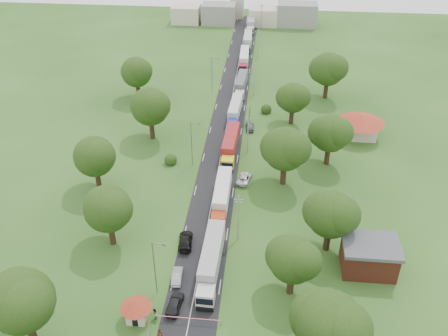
# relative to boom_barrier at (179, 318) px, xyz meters

# --- Properties ---
(ground) EXTENTS (260.00, 260.00, 0.00)m
(ground) POSITION_rel_boom_barrier_xyz_m (1.36, 25.00, -0.89)
(ground) COLOR #254918
(ground) RESTS_ON ground
(road) EXTENTS (8.00, 200.00, 0.04)m
(road) POSITION_rel_boom_barrier_xyz_m (1.36, 45.00, -0.89)
(road) COLOR black
(road) RESTS_ON ground
(boom_barrier) EXTENTS (9.22, 0.35, 1.18)m
(boom_barrier) POSITION_rel_boom_barrier_xyz_m (0.00, 0.00, 0.00)
(boom_barrier) COLOR slate
(boom_barrier) RESTS_ON ground
(guard_booth) EXTENTS (4.40, 4.40, 3.45)m
(guard_booth) POSITION_rel_boom_barrier_xyz_m (-5.84, -0.00, 1.27)
(guard_booth) COLOR beige
(guard_booth) RESTS_ON ground
(info_sign) EXTENTS (0.12, 3.10, 4.10)m
(info_sign) POSITION_rel_boom_barrier_xyz_m (6.56, 60.00, 2.11)
(info_sign) COLOR slate
(info_sign) RESTS_ON ground
(pole_1) EXTENTS (1.60, 0.24, 9.00)m
(pole_1) POSITION_rel_boom_barrier_xyz_m (6.86, 18.00, 3.79)
(pole_1) COLOR gray
(pole_1) RESTS_ON ground
(pole_2) EXTENTS (1.60, 0.24, 9.00)m
(pole_2) POSITION_rel_boom_barrier_xyz_m (6.86, 46.00, 3.79)
(pole_2) COLOR gray
(pole_2) RESTS_ON ground
(pole_3) EXTENTS (1.60, 0.24, 9.00)m
(pole_3) POSITION_rel_boom_barrier_xyz_m (6.86, 74.00, 3.79)
(pole_3) COLOR gray
(pole_3) RESTS_ON ground
(pole_4) EXTENTS (1.60, 0.24, 9.00)m
(pole_4) POSITION_rel_boom_barrier_xyz_m (6.86, 102.00, 3.79)
(pole_4) COLOR gray
(pole_4) RESTS_ON ground
(pole_5) EXTENTS (1.60, 0.24, 9.00)m
(pole_5) POSITION_rel_boom_barrier_xyz_m (6.86, 130.00, 3.79)
(pole_5) COLOR gray
(pole_5) RESTS_ON ground
(lamp_0) EXTENTS (2.03, 0.22, 10.00)m
(lamp_0) POSITION_rel_boom_barrier_xyz_m (-3.99, 5.00, 4.66)
(lamp_0) COLOR slate
(lamp_0) RESTS_ON ground
(lamp_1) EXTENTS (2.03, 0.22, 10.00)m
(lamp_1) POSITION_rel_boom_barrier_xyz_m (-3.99, 40.00, 4.66)
(lamp_1) COLOR slate
(lamp_1) RESTS_ON ground
(lamp_2) EXTENTS (2.03, 0.22, 10.00)m
(lamp_2) POSITION_rel_boom_barrier_xyz_m (-3.99, 75.00, 4.66)
(lamp_2) COLOR slate
(lamp_2) RESTS_ON ground
(tree_1) EXTENTS (9.60, 9.60, 12.05)m
(tree_1) POSITION_rel_boom_barrier_xyz_m (19.34, -4.83, 6.96)
(tree_1) COLOR #382616
(tree_1) RESTS_ON ground
(tree_2) EXTENTS (8.00, 8.00, 10.10)m
(tree_2) POSITION_rel_boom_barrier_xyz_m (15.35, 7.14, 5.70)
(tree_2) COLOR #382616
(tree_2) RESTS_ON ground
(tree_3) EXTENTS (8.80, 8.80, 11.07)m
(tree_3) POSITION_rel_boom_barrier_xyz_m (21.35, 17.16, 6.33)
(tree_3) COLOR #382616
(tree_3) RESTS_ON ground
(tree_4) EXTENTS (9.60, 9.60, 12.05)m
(tree_4) POSITION_rel_boom_barrier_xyz_m (14.34, 35.17, 6.96)
(tree_4) COLOR #382616
(tree_4) RESTS_ON ground
(tree_5) EXTENTS (8.80, 8.80, 11.07)m
(tree_5) POSITION_rel_boom_barrier_xyz_m (23.35, 43.16, 6.33)
(tree_5) COLOR #382616
(tree_5) RESTS_ON ground
(tree_6) EXTENTS (8.00, 8.00, 10.10)m
(tree_6) POSITION_rel_boom_barrier_xyz_m (16.35, 60.14, 5.70)
(tree_6) COLOR #382616
(tree_6) RESTS_ON ground
(tree_7) EXTENTS (9.60, 9.60, 12.05)m
(tree_7) POSITION_rel_boom_barrier_xyz_m (25.34, 75.17, 6.96)
(tree_7) COLOR #382616
(tree_7) RESTS_ON ground
(tree_9) EXTENTS (9.60, 9.60, 12.05)m
(tree_9) POSITION_rel_boom_barrier_xyz_m (-18.66, -4.83, 6.96)
(tree_9) COLOR #382616
(tree_9) RESTS_ON ground
(tree_10) EXTENTS (8.80, 8.80, 11.07)m
(tree_10) POSITION_rel_boom_barrier_xyz_m (-13.65, 15.16, 6.33)
(tree_10) COLOR #382616
(tree_10) RESTS_ON ground
(tree_11) EXTENTS (8.80, 8.80, 11.07)m
(tree_11) POSITION_rel_boom_barrier_xyz_m (-20.65, 30.16, 6.33)
(tree_11) COLOR #382616
(tree_11) RESTS_ON ground
(tree_12) EXTENTS (9.60, 9.60, 12.05)m
(tree_12) POSITION_rel_boom_barrier_xyz_m (-14.66, 50.17, 6.96)
(tree_12) COLOR #382616
(tree_12) RESTS_ON ground
(tree_13) EXTENTS (8.80, 8.80, 11.07)m
(tree_13) POSITION_rel_boom_barrier_xyz_m (-22.65, 70.16, 6.33)
(tree_13) COLOR #382616
(tree_13) RESTS_ON ground
(house_brick) EXTENTS (8.60, 6.60, 5.20)m
(house_brick) POSITION_rel_boom_barrier_xyz_m (27.36, 13.00, 1.76)
(house_brick) COLOR maroon
(house_brick) RESTS_ON ground
(house_cream) EXTENTS (10.08, 10.08, 5.80)m
(house_cream) POSITION_rel_boom_barrier_xyz_m (31.36, 55.00, 2.75)
(house_cream) COLOR beige
(house_cream) RESTS_ON ground
(distant_town) EXTENTS (52.00, 8.00, 8.00)m
(distant_town) POSITION_rel_boom_barrier_xyz_m (2.04, 135.00, 2.60)
(distant_town) COLOR gray
(distant_town) RESTS_ON ground
(church) EXTENTS (5.00, 5.00, 12.30)m
(church) POSITION_rel_boom_barrier_xyz_m (-2.64, 143.00, 4.50)
(church) COLOR beige
(church) RESTS_ON ground
(truck_0) EXTENTS (2.99, 15.61, 4.32)m
(truck_0) POSITION_rel_boom_barrier_xyz_m (3.30, 10.11, 1.40)
(truck_0) COLOR silver
(truck_0) RESTS_ON ground
(truck_1) EXTENTS (2.50, 14.56, 4.04)m
(truck_1) POSITION_rel_boom_barrier_xyz_m (3.29, 26.95, 1.25)
(truck_1) COLOR #AF3614
(truck_1) RESTS_ON ground
(truck_2) EXTENTS (3.01, 14.86, 4.11)m
(truck_2) POSITION_rel_boom_barrier_xyz_m (3.25, 45.00, 1.29)
(truck_2) COLOR yellow
(truck_2) RESTS_ON ground
(truck_3) EXTENTS (2.85, 13.62, 3.76)m
(truck_3) POSITION_rel_boom_barrier_xyz_m (2.97, 61.11, 1.11)
(truck_3) COLOR #1C2BAC
(truck_3) RESTS_ON ground
(truck_4) EXTENTS (2.90, 13.55, 3.74)m
(truck_4) POSITION_rel_boom_barrier_xyz_m (3.37, 76.94, 1.09)
(truck_4) COLOR beige
(truck_4) RESTS_ON ground
(truck_5) EXTENTS (2.69, 14.14, 3.92)m
(truck_5) POSITION_rel_boom_barrier_xyz_m (3.03, 95.15, 1.19)
(truck_5) COLOR maroon
(truck_5) RESTS_ON ground
(truck_6) EXTENTS (2.71, 14.15, 3.92)m
(truck_6) POSITION_rel_boom_barrier_xyz_m (3.21, 110.90, 1.19)
(truck_6) COLOR #25642F
(truck_6) RESTS_ON ground
(truck_7) EXTENTS (2.58, 14.30, 3.96)m
(truck_7) POSITION_rel_boom_barrier_xyz_m (3.35, 129.26, 1.21)
(truck_7) COLOR silver
(truck_7) RESTS_ON ground
(car_lane_front) EXTENTS (2.29, 4.84, 1.60)m
(car_lane_front) POSITION_rel_boom_barrier_xyz_m (-1.02, 2.51, -0.09)
(car_lane_front) COLOR black
(car_lane_front) RESTS_ON ground
(car_lane_mid) EXTENTS (1.75, 4.28, 1.38)m
(car_lane_mid) POSITION_rel_boom_barrier_xyz_m (-1.64, 7.93, -0.20)
(car_lane_mid) COLOR #A3A5AC
(car_lane_mid) RESTS_ON ground
(car_lane_rear) EXTENTS (2.70, 5.56, 1.56)m
(car_lane_rear) POSITION_rel_boom_barrier_xyz_m (-1.64, 15.86, -0.11)
(car_lane_rear) COLOR black
(car_lane_rear) RESTS_ON ground
(car_verge_near) EXTENTS (3.22, 5.34, 1.39)m
(car_verge_near) POSITION_rel_boom_barrier_xyz_m (6.86, 35.06, -0.20)
(car_verge_near) COLOR silver
(car_verge_near) RESTS_ON ground
(car_verge_far) EXTENTS (2.10, 4.48, 1.48)m
(car_verge_far) POSITION_rel_boom_barrier_xyz_m (6.86, 56.29, -0.15)
(car_verge_far) COLOR slate
(car_verge_far) RESTS_ON ground
(pedestrian_near) EXTENTS (0.78, 0.66, 1.83)m
(pedestrian_near) POSITION_rel_boom_barrier_xyz_m (-1.97, -3.09, 0.02)
(pedestrian_near) COLOR gray
(pedestrian_near) RESTS_ON ground
(pedestrian_booth) EXTENTS (0.78, 0.94, 1.76)m
(pedestrian_booth) POSITION_rel_boom_barrier_xyz_m (-3.44, 0.34, -0.01)
(pedestrian_booth) COLOR gray
(pedestrian_booth) RESTS_ON ground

